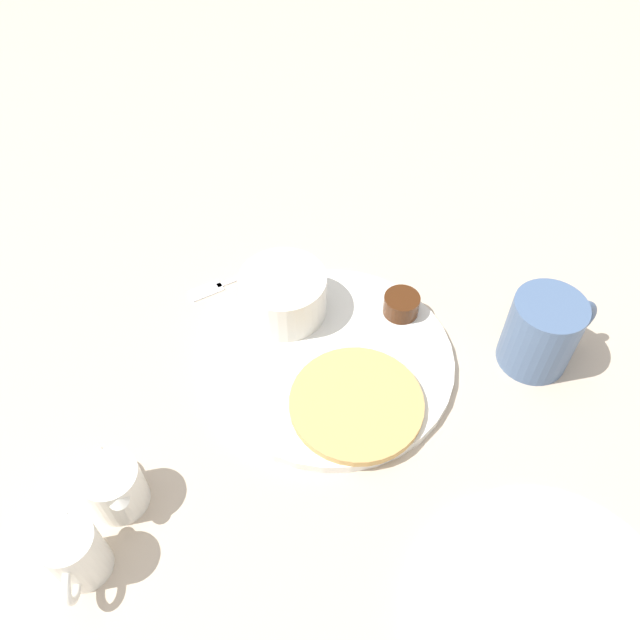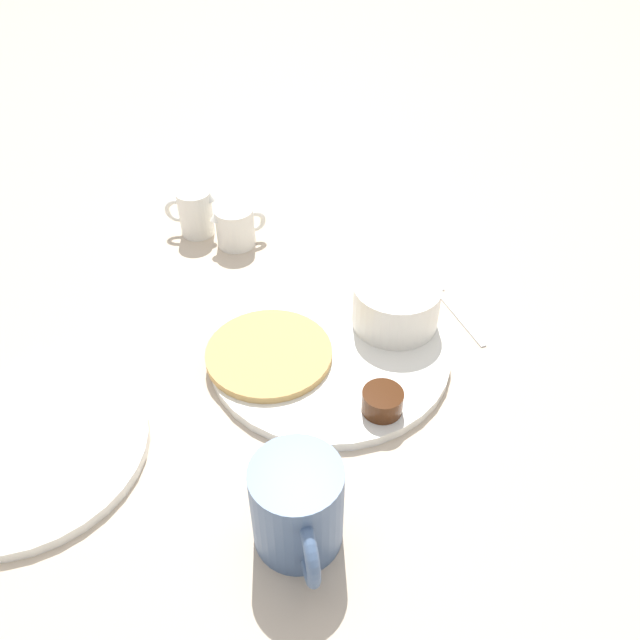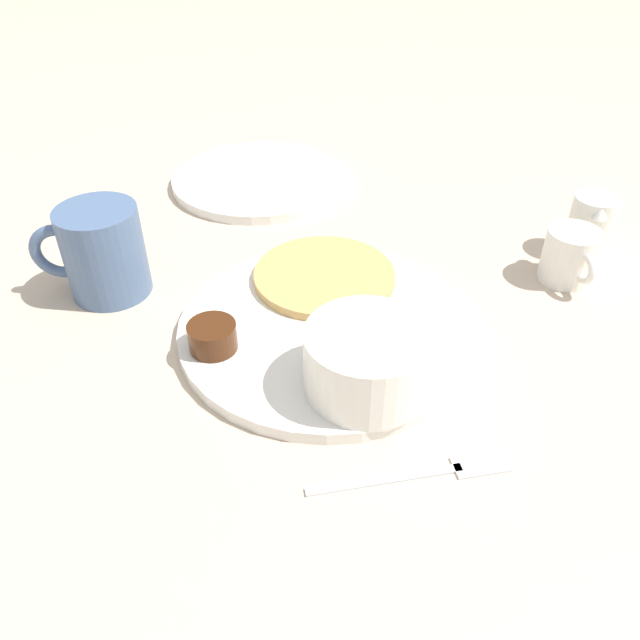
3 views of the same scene
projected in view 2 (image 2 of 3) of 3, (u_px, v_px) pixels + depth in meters
The scene contains 11 objects.
ground_plane at pixel (330, 355), 0.72m from camera, with size 4.00×4.00×0.00m, color #C6B299.
plate at pixel (330, 351), 0.72m from camera, with size 0.28×0.28×0.01m.
pancake_stack at pixel (269, 353), 0.70m from camera, with size 0.14×0.14×0.01m.
bowl at pixel (396, 303), 0.73m from camera, with size 0.10×0.10×0.05m.
syrup_cup at pixel (382, 401), 0.64m from camera, with size 0.04×0.04×0.02m.
butter_ramekin at pixel (413, 316), 0.73m from camera, with size 0.05×0.05×0.04m.
coffee_mug at pixel (298, 508), 0.52m from camera, with size 0.10×0.09×0.09m.
creamer_pitcher_near at pixel (236, 226), 0.88m from camera, with size 0.06×0.06×0.06m.
creamer_pitcher_far at pixel (195, 212), 0.89m from camera, with size 0.05×0.07×0.07m.
fork at pixel (444, 298), 0.80m from camera, with size 0.12×0.12×0.00m.
far_plate at pixel (30, 450), 0.61m from camera, with size 0.23×0.23×0.01m.
Camera 2 is at (0.47, 0.21, 0.50)m, focal length 35.00 mm.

